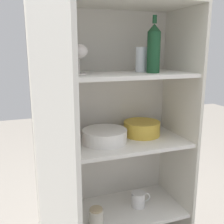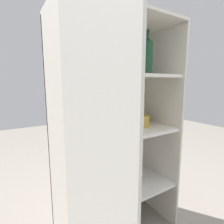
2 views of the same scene
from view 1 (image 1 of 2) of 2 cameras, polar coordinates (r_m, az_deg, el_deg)
name	(u,v)px [view 1 (image 1 of 2)]	position (r m, az deg, el deg)	size (l,w,h in m)	color
cupboard_back_panel	(104,137)	(1.64, -1.84, -5.38)	(0.84, 0.02, 1.49)	silver
cupboard_side_left	(38,157)	(1.39, -15.82, -9.38)	(0.02, 0.40, 1.49)	silver
cupboard_side_right	(178,139)	(1.64, 14.10, -5.70)	(0.02, 0.40, 1.49)	silver
cupboard_top_panel	(115,2)	(1.39, 0.56, 22.89)	(0.84, 0.40, 0.02)	silver
shelf_board_lower	(114,212)	(1.65, 0.46, -20.94)	(0.80, 0.37, 0.02)	white
shelf_board_middle	(114,144)	(1.46, 0.50, -6.88)	(0.80, 0.37, 0.02)	white
shelf_board_upper	(114,75)	(1.38, 0.53, 8.04)	(0.80, 0.37, 0.02)	white
cupboard_door	(56,197)	(1.03, -12.03, -17.61)	(0.10, 0.41, 1.49)	silver
tumbler_glass_0	(142,60)	(1.46, 6.49, 11.26)	(0.07, 0.07, 0.13)	white
tumbler_glass_1	(61,64)	(1.36, -11.06, 10.26)	(0.07, 0.07, 0.10)	white
tumbler_glass_2	(49,62)	(1.31, -13.51, 10.54)	(0.07, 0.07, 0.12)	silver
tumbler_glass_3	(70,60)	(1.20, -9.07, 11.16)	(0.07, 0.07, 0.15)	white
wine_glass_0	(79,52)	(1.31, -7.26, 12.84)	(0.09, 0.09, 0.15)	silver
wine_bottle	(154,48)	(1.40, 9.06, 13.54)	(0.07, 0.07, 0.29)	#194728
plate_stack_white	(105,136)	(1.44, -1.61, -5.23)	(0.25, 0.25, 0.07)	white
mixing_bowl_large	(142,128)	(1.56, 6.49, -3.44)	(0.21, 0.21, 0.08)	gold
serving_bowl_small	(59,138)	(1.46, -11.43, -5.49)	(0.15, 0.15, 0.05)	brown
coffee_mug_primary	(139,199)	(1.67, 5.81, -18.38)	(0.12, 0.08, 0.09)	white
storage_jar	(96,217)	(1.52, -3.45, -21.84)	(0.08, 0.08, 0.10)	beige
serving_spoon	(70,217)	(1.61, -9.04, -21.59)	(0.18, 0.11, 0.01)	silver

